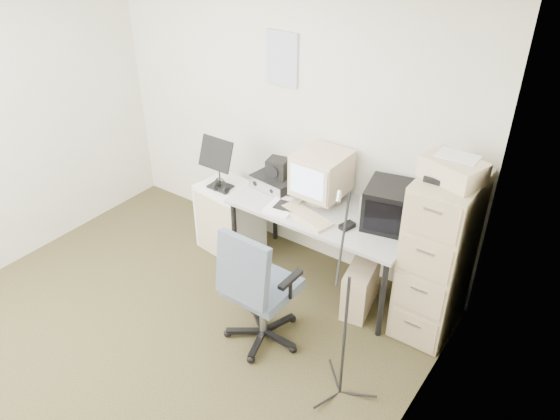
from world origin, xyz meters
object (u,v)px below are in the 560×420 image
Objects in this scene: desk at (322,246)px; office_chair at (262,285)px; side_cart at (230,218)px; filing_cabinet at (438,257)px.

office_chair is at bearing -90.41° from desk.
side_cart is at bearing -176.91° from desk.
filing_cabinet is at bearing 9.69° from side_cart.
side_cart is (-0.95, 0.77, -0.19)m from office_chair.
filing_cabinet reaches higher than side_cart.
filing_cabinet is 1.28× the size of office_chair.
filing_cabinet is 1.94m from side_cart.
side_cart is at bearing -177.55° from filing_cabinet.
filing_cabinet reaches higher than desk.
filing_cabinet is at bearing 1.81° from desk.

